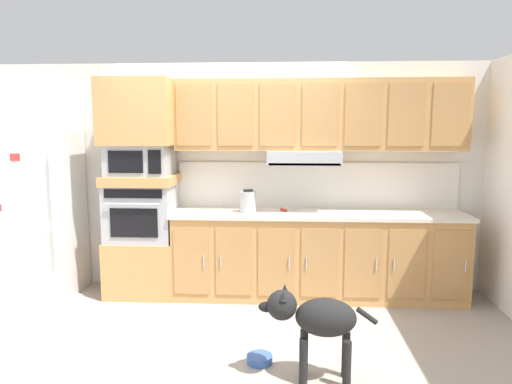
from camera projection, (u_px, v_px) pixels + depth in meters
name	position (u px, v px, depth m)	size (l,w,h in m)	color
ground_plane	(221.00, 322.00, 4.34)	(9.60, 9.60, 0.00)	#9E9389
back_kitchen_wall	(233.00, 177.00, 5.27)	(6.20, 0.12, 2.50)	silver
refrigerator	(40.00, 214.00, 5.02)	(0.76, 0.73, 1.76)	white
oven_base_cabinet	(144.00, 266.00, 5.10)	(0.74, 0.62, 0.60)	tan
built_in_oven	(142.00, 212.00, 5.02)	(0.70, 0.62, 0.60)	#A8AAAF
appliance_mid_shelf	(141.00, 180.00, 4.97)	(0.74, 0.62, 0.10)	tan
microwave	(141.00, 160.00, 4.94)	(0.64, 0.54, 0.32)	#A8AAAF
appliance_upper_cabinet	(139.00, 112.00, 4.87)	(0.74, 0.62, 0.68)	tan
lower_cabinet_run	(317.00, 256.00, 4.97)	(3.03, 0.63, 0.88)	tan
countertop_slab	(318.00, 214.00, 4.91)	(3.07, 0.64, 0.04)	silver
backsplash_panel	(317.00, 185.00, 5.15)	(3.07, 0.02, 0.50)	white
upper_cabinet_with_hood	(318.00, 118.00, 4.89)	(3.03, 0.48, 0.88)	tan
screwdriver	(285.00, 210.00, 4.95)	(0.17, 0.16, 0.03)	red
electric_kettle	(248.00, 201.00, 4.88)	(0.17, 0.17, 0.24)	#A8AAAF
dog	(315.00, 318.00, 3.30)	(0.84, 0.30, 0.68)	black
dog_food_bowl	(260.00, 359.00, 3.60)	(0.20, 0.20, 0.06)	#3359A5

